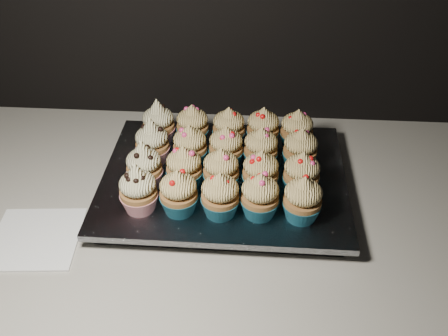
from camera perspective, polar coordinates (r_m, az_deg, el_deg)
name	(u,v)px	position (r m, az deg, el deg)	size (l,w,h in m)	color
worktop	(290,214)	(0.91, 7.55, -5.18)	(2.44, 0.64, 0.04)	beige
napkin	(36,238)	(0.89, -20.71, -7.54)	(0.14, 0.14, 0.00)	white
baking_tray	(224,185)	(0.92, 0.00, -1.93)	(0.41, 0.31, 0.02)	black
foil_lining	(224,178)	(0.91, 0.00, -1.10)	(0.44, 0.34, 0.01)	silver
cupcake_0	(138,190)	(0.82, -9.78, -2.47)	(0.06, 0.06, 0.10)	red
cupcake_1	(179,193)	(0.81, -5.22, -2.85)	(0.06, 0.06, 0.08)	#185E75
cupcake_2	(220,196)	(0.80, -0.44, -3.17)	(0.06, 0.06, 0.08)	#185E75
cupcake_3	(260,196)	(0.80, 4.13, -3.23)	(0.06, 0.06, 0.08)	#185E75
cupcake_4	(303,200)	(0.81, 8.98, -3.58)	(0.06, 0.06, 0.08)	#185E75
cupcake_5	(144,166)	(0.87, -9.11, 0.18)	(0.06, 0.06, 0.10)	red
cupcake_6	(184,168)	(0.86, -4.59, -0.03)	(0.06, 0.06, 0.08)	#185E75
cupcake_7	(221,170)	(0.85, -0.34, -0.28)	(0.06, 0.06, 0.08)	#185E75
cupcake_8	(261,172)	(0.85, 4.20, -0.52)	(0.06, 0.06, 0.08)	#185E75
cupcake_9	(301,174)	(0.86, 8.85, -0.72)	(0.06, 0.06, 0.08)	#185E75
cupcake_10	(152,143)	(0.93, -8.21, 2.87)	(0.06, 0.06, 0.10)	red
cupcake_11	(190,146)	(0.91, -3.91, 2.49)	(0.06, 0.06, 0.08)	#185E75
cupcake_12	(226,147)	(0.91, 0.22, 2.37)	(0.06, 0.06, 0.08)	#185E75
cupcake_13	(261,149)	(0.91, 4.23, 2.21)	(0.06, 0.06, 0.08)	#185E75
cupcake_14	(300,150)	(0.91, 8.72, 2.07)	(0.06, 0.06, 0.08)	#185E75
cupcake_15	(158,123)	(0.98, -7.50, 5.08)	(0.06, 0.06, 0.10)	red
cupcake_16	(193,126)	(0.97, -3.62, 4.85)	(0.06, 0.06, 0.08)	#185E75
cupcake_17	(229,128)	(0.96, 0.55, 4.58)	(0.06, 0.06, 0.08)	#185E75
cupcake_18	(263,128)	(0.97, 4.48, 4.56)	(0.06, 0.06, 0.08)	#185E75
cupcake_19	(297,130)	(0.97, 8.31, 4.28)	(0.06, 0.06, 0.08)	#185E75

